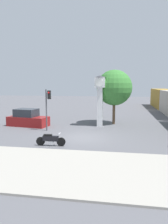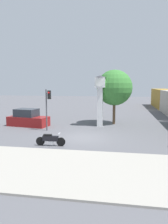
{
  "view_description": "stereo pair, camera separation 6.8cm",
  "coord_description": "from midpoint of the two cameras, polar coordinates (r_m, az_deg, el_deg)",
  "views": [
    {
      "loc": [
        2.94,
        -17.23,
        4.38
      ],
      "look_at": [
        -0.21,
        1.33,
        1.95
      ],
      "focal_mm": 35.0,
      "sensor_mm": 36.0,
      "label": 1
    },
    {
      "loc": [
        3.01,
        -17.22,
        4.38
      ],
      "look_at": [
        -0.21,
        1.33,
        1.95
      ],
      "focal_mm": 35.0,
      "sensor_mm": 36.0,
      "label": 2
    }
  ],
  "objects": [
    {
      "name": "sidewalk_strip",
      "position": [
        11.73,
        -5.94,
        -14.36
      ],
      "size": [
        36.0,
        6.0,
        0.1
      ],
      "color": "#9E998E",
      "rests_on": "ground_plane"
    },
    {
      "name": "ground_plane",
      "position": [
        18.02,
        -0.16,
        -6.72
      ],
      "size": [
        120.0,
        120.0,
        0.0
      ],
      "primitive_type": "plane",
      "color": "#56565B"
    },
    {
      "name": "clock_tower",
      "position": [
        22.46,
        4.1,
        4.95
      ],
      "size": [
        1.23,
        1.23,
        5.24
      ],
      "color": "white",
      "rests_on": "ground_plane"
    },
    {
      "name": "traffic_light",
      "position": [
        20.59,
        -9.54,
        2.51
      ],
      "size": [
        0.5,
        0.35,
        3.88
      ],
      "color": "#47474C",
      "rests_on": "ground_plane"
    },
    {
      "name": "parked_car",
      "position": [
        23.59,
        -14.57,
        -1.74
      ],
      "size": [
        4.43,
        2.44,
        1.8
      ],
      "rotation": [
        0.0,
        0.0,
        -0.16
      ],
      "color": "maroon",
      "rests_on": "ground_plane"
    },
    {
      "name": "motorcycle",
      "position": [
        15.79,
        -8.83,
        -7.15
      ],
      "size": [
        2.13,
        0.46,
        0.94
      ],
      "rotation": [
        0.0,
        0.0,
        0.05
      ],
      "color": "black",
      "rests_on": "ground_plane"
    },
    {
      "name": "street_tree",
      "position": [
        23.93,
        7.83,
        6.3
      ],
      "size": [
        3.85,
        3.85,
        5.91
      ],
      "color": "brown",
      "rests_on": "ground_plane"
    }
  ]
}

